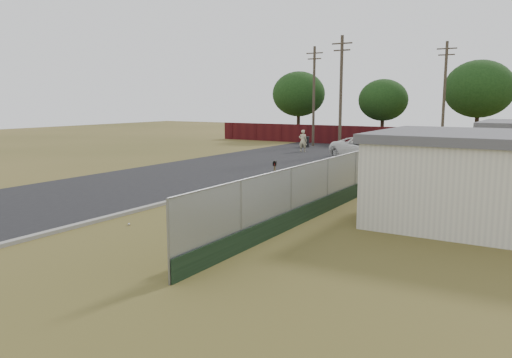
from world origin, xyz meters
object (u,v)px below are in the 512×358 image
Objects in this scene: fire_hydrant at (187,250)px; mailbox at (275,165)px; pedestrian at (303,141)px; pickup_truck at (370,149)px; trash_bin at (306,142)px.

fire_hydrant is 0.83× the size of mailbox.
pedestrian is at bearing 110.68° from mailbox.
fire_hydrant is at bearing -142.45° from pickup_truck.
fire_hydrant is at bearing -70.28° from mailbox.
pedestrian reaches higher than trash_bin.
pedestrian is (-5.58, 14.77, 0.00)m from mailbox.
pickup_truck is (1.30, 11.13, -0.05)m from mailbox.
trash_bin is at bearing 111.03° from mailbox.
pickup_truck reaches higher than trash_bin.
trash_bin is (-11.67, 31.22, 0.05)m from fire_hydrant.
fire_hydrant is 0.99× the size of trash_bin.
pickup_truck reaches higher than mailbox.
fire_hydrant is at bearing -69.50° from trash_bin.
mailbox is at bearing -68.97° from trash_bin.
trash_bin is (-1.57, 3.81, -0.41)m from pedestrian.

